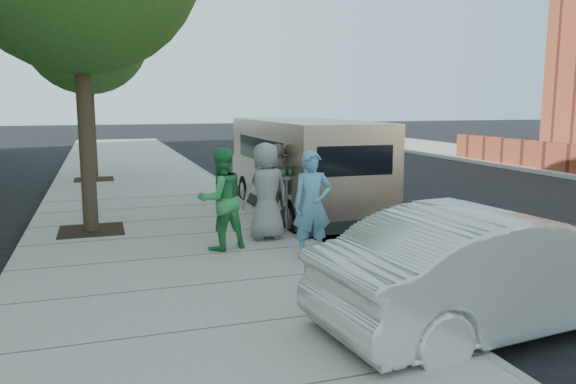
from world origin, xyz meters
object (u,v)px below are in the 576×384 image
at_px(person_officer, 312,205).
at_px(person_striped_polo, 279,186).
at_px(parking_meter, 287,184).
at_px(person_gray_shirt, 266,191).
at_px(sedan, 497,269).
at_px(van, 302,165).
at_px(tree_far, 87,26).
at_px(person_green_shirt, 221,199).

relative_size(person_officer, person_striped_polo, 1.02).
height_order(parking_meter, person_officer, person_officer).
xyz_separation_m(parking_meter, person_gray_shirt, (-0.54, -0.45, -0.03)).
xyz_separation_m(sedan, person_gray_shirt, (-1.44, 4.41, 0.31)).
bearing_deg(person_officer, van, 78.66).
distance_m(tree_far, person_green_shirt, 10.69).
distance_m(van, person_gray_shirt, 2.94).
height_order(sedan, person_striped_polo, person_striped_polo).
distance_m(person_officer, person_striped_polo, 2.19).
relative_size(person_officer, person_green_shirt, 0.99).
relative_size(sedan, person_gray_shirt, 2.49).
height_order(parking_meter, person_green_shirt, person_green_shirt).
xyz_separation_m(tree_far, person_striped_polo, (3.45, -8.52, -3.91)).
bearing_deg(person_officer, person_striped_polo, 92.51).
height_order(van, person_striped_polo, van).
bearing_deg(tree_far, parking_meter, -68.37).
bearing_deg(person_green_shirt, person_gray_shirt, -169.75).
xyz_separation_m(tree_far, sedan, (4.41, -13.70, -4.17)).
bearing_deg(van, sedan, -91.26).
relative_size(sedan, person_striped_polo, 2.62).
height_order(tree_far, person_striped_polo, tree_far).
bearing_deg(van, person_striped_polo, -122.87).
distance_m(sedan, person_striped_polo, 5.27).
bearing_deg(tree_far, person_gray_shirt, -72.30).
relative_size(parking_meter, person_striped_polo, 0.75).
height_order(van, person_green_shirt, van).
xyz_separation_m(person_green_shirt, person_striped_polo, (1.40, 1.22, -0.03)).
relative_size(tree_far, parking_meter, 5.20).
distance_m(parking_meter, sedan, 4.96).
bearing_deg(person_gray_shirt, person_green_shirt, 21.33).
height_order(tree_far, person_officer, tree_far).
relative_size(van, person_gray_shirt, 3.41).
distance_m(tree_far, person_gray_shirt, 10.49).
distance_m(person_officer, person_gray_shirt, 1.46).
relative_size(van, sedan, 1.37).
xyz_separation_m(person_green_shirt, person_gray_shirt, (0.91, 0.46, 0.02)).
xyz_separation_m(tree_far, person_green_shirt, (2.05, -9.75, -3.88)).
distance_m(van, person_green_shirt, 3.85).
relative_size(tree_far, person_gray_shirt, 3.73).
distance_m(parking_meter, person_green_shirt, 1.71).
relative_size(person_officer, person_gray_shirt, 0.97).
distance_m(tree_far, person_officer, 11.86).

